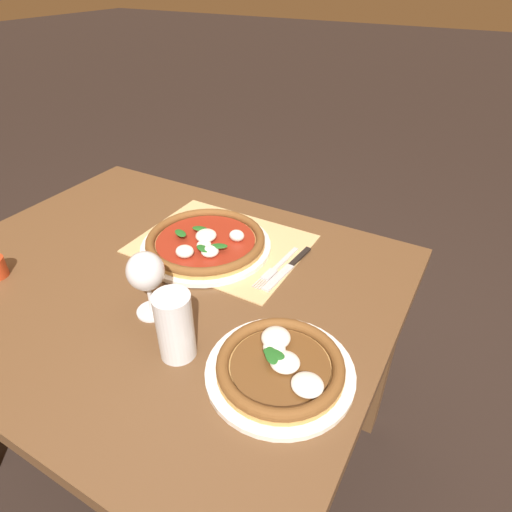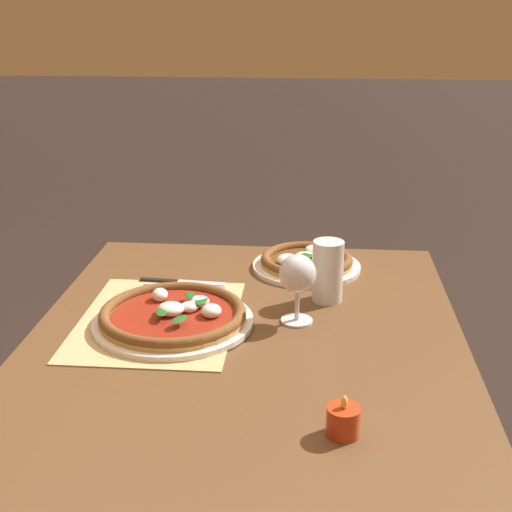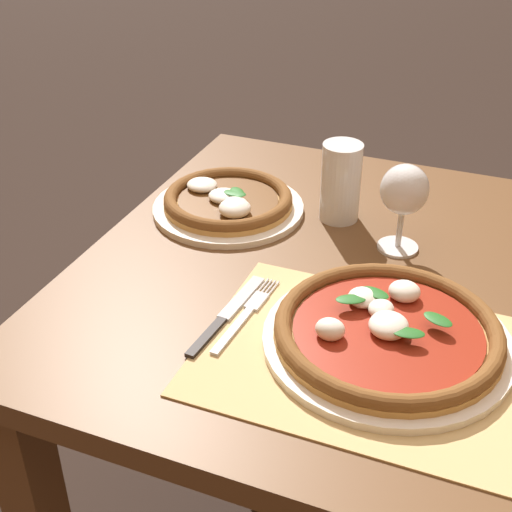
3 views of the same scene
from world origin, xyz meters
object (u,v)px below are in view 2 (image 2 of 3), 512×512
pizza_near (174,316)px  pizza_far (306,262)px  knife (183,282)px  pint_glass (328,272)px  votive_candle (343,422)px  fork (185,286)px  wine_glass (298,277)px

pizza_near → pizza_far: 0.46m
pizza_near → knife: (-0.23, -0.02, -0.02)m
pizza_far → knife: pizza_far is taller
pizza_far → pint_glass: bearing=14.9°
votive_candle → fork: bearing=-148.1°
fork → knife: size_ratio=0.93×
wine_glass → pint_glass: 0.15m
votive_candle → wine_glass: bearing=-168.2°
pizza_far → votive_candle: (0.74, 0.07, 0.00)m
pizza_near → fork: pizza_near is taller
wine_glass → pint_glass: wine_glass is taller
wine_glass → pint_glass: size_ratio=1.07×
pizza_near → pint_glass: (-0.17, 0.33, 0.05)m
pizza_far → votive_candle: size_ratio=3.91×
pint_glass → votive_candle: size_ratio=2.01×
pint_glass → votive_candle: 0.55m
knife → votive_candle: (0.61, 0.38, 0.02)m
pizza_near → pizza_far: (-0.36, 0.28, -0.00)m
fork → knife: bearing=-157.0°
wine_glass → votive_candle: 0.44m
pint_glass → votive_candle: pint_glass is taller
pizza_near → knife: bearing=-174.2°
knife → pizza_near: bearing=5.8°
pizza_near → wine_glass: wine_glass is taller
wine_glass → knife: (-0.19, -0.29, -0.10)m
knife → votive_candle: bearing=31.5°
wine_glass → votive_candle: (0.42, 0.09, -0.08)m
pizza_near → fork: (-0.21, -0.01, -0.02)m
fork → knife: (-0.03, -0.01, 0.00)m
pizza_near → knife: 0.23m
wine_glass → knife: wine_glass is taller
fork → votive_candle: 0.69m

